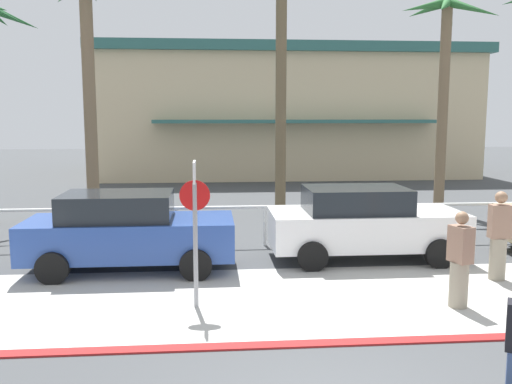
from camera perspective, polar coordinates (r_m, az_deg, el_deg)
ground_plane at (r=15.90m, az=0.36°, el=-4.19°), size 80.00×80.00×0.00m
sidewalk_strip at (r=10.34m, az=3.31°, el=-10.89°), size 44.00×4.00×0.02m
curb_paint at (r=8.49m, az=5.27°, el=-15.18°), size 44.00×0.24×0.03m
building_backdrop at (r=33.20m, az=2.54°, el=8.15°), size 20.25×12.31×6.89m
rail_fence at (r=14.28m, az=0.91°, el=-2.18°), size 22.59×0.08×1.04m
stop_sign_bike_lane at (r=9.57m, az=-6.25°, el=-2.14°), size 0.52×0.56×2.56m
palm_tree_3 at (r=17.13m, az=-16.67°, el=14.83°), size 2.91×3.25×7.25m
palm_tree_4 at (r=18.94m, az=2.61°, el=16.30°), size 3.58×3.09×8.36m
palm_tree_5 at (r=20.66m, az=18.77°, el=12.98°), size 3.49×3.09×7.25m
car_blue_1 at (r=12.28m, az=-12.98°, el=-3.88°), size 4.40×2.02×1.69m
car_white_2 at (r=13.11m, az=10.91°, el=-3.08°), size 4.40×2.02×1.69m
pedestrian_0 at (r=10.32m, az=20.08°, el=-6.89°), size 0.40×0.46×1.71m
pedestrian_1 at (r=12.27m, az=23.54°, el=-4.43°), size 0.43×0.35×1.83m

